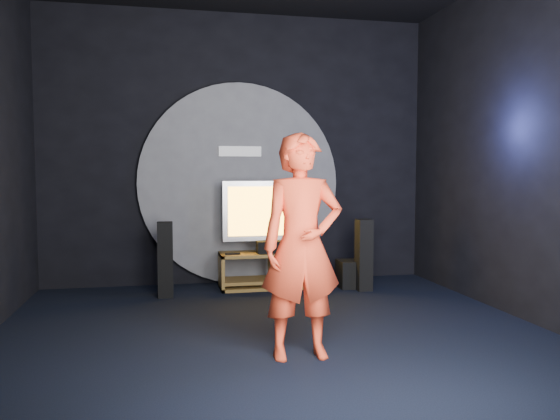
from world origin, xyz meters
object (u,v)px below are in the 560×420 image
at_px(media_console, 272,272).
at_px(subwoofer, 351,274).
at_px(tv, 271,213).
at_px(tower_speaker_left, 165,260).
at_px(player, 302,246).
at_px(tower_speaker_right, 364,255).

bearing_deg(media_console, subwoofer, -11.50).
distance_m(media_console, tv, 0.75).
bearing_deg(tower_speaker_left, tv, 14.40).
bearing_deg(media_console, tv, 96.34).
bearing_deg(media_console, tower_speaker_left, -168.46).
bearing_deg(subwoofer, tv, 164.85).
bearing_deg(tv, player, -95.47).
relative_size(media_console, tower_speaker_left, 1.49).
bearing_deg(tv, subwoofer, -15.15).
height_order(media_console, tower_speaker_right, tower_speaker_right).
height_order(media_console, tv, tv).
xyz_separation_m(media_console, player, (-0.26, -2.59, 0.68)).
distance_m(tv, player, 2.67).
distance_m(tower_speaker_right, subwoofer, 0.34).
bearing_deg(media_console, tower_speaker_right, -19.72).
xyz_separation_m(tv, tower_speaker_right, (1.08, -0.45, -0.50)).
relative_size(tv, tower_speaker_left, 1.39).
bearing_deg(player, tv, 83.96).
bearing_deg(tv, tower_speaker_right, -22.69).
height_order(tower_speaker_right, subwoofer, tower_speaker_right).
relative_size(media_console, tv, 1.07).
xyz_separation_m(tower_speaker_left, player, (1.05, -2.32, 0.44)).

